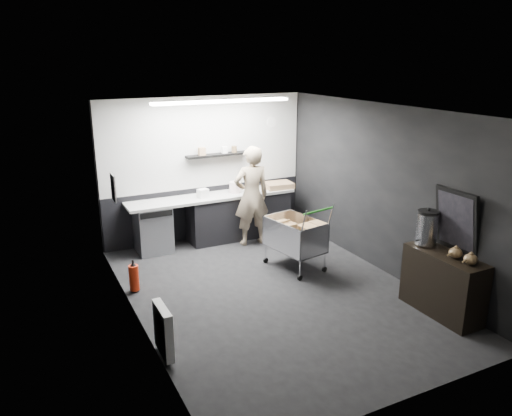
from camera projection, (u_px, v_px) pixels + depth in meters
name	position (u px, v px, depth m)	size (l,w,h in m)	color
floor	(273.00, 292.00, 7.48)	(5.50, 5.50, 0.00)	black
ceiling	(275.00, 110.00, 6.69)	(5.50, 5.50, 0.00)	white
wall_back	(205.00, 169.00, 9.44)	(5.50, 5.50, 0.00)	black
wall_front	(412.00, 282.00, 4.73)	(5.50, 5.50, 0.00)	black
wall_left	(134.00, 227.00, 6.23)	(5.50, 5.50, 0.00)	black
wall_right	(385.00, 190.00, 7.93)	(5.50, 5.50, 0.00)	black
kitchen_wall_panel	(205.00, 142.00, 9.27)	(3.95, 0.02, 1.70)	beige
dado_panel	(207.00, 212.00, 9.67)	(3.95, 0.02, 1.00)	black
floating_shelf	(217.00, 155.00, 9.33)	(1.20, 0.22, 0.04)	black
wall_clock	(271.00, 122.00, 9.77)	(0.20, 0.20, 0.03)	white
poster	(113.00, 188.00, 7.29)	(0.02, 0.30, 0.40)	silver
poster_red_band	(113.00, 183.00, 7.27)	(0.01, 0.22, 0.10)	red
radiator	(163.00, 330.00, 5.78)	(0.10, 0.50, 0.60)	white
ceiling_strip	(222.00, 101.00, 8.28)	(2.40, 0.20, 0.04)	white
prep_counter	(219.00, 217.00, 9.47)	(3.20, 0.61, 0.90)	black
person	(252.00, 196.00, 9.15)	(0.68, 0.45, 1.86)	#BEB197
shopping_cart	(295.00, 237.00, 8.20)	(0.79, 1.13, 1.14)	silver
sideboard	(443.00, 275.00, 6.75)	(0.49, 1.16, 1.73)	black
fire_extinguisher	(134.00, 277.00, 7.45)	(0.15, 0.15, 0.49)	red
cardboard_box	(278.00, 185.00, 9.82)	(0.54, 0.41, 0.11)	#9B7752
pink_tub	(235.00, 187.00, 9.45)	(0.21, 0.21, 0.21)	#F7D6D9
white_container	(203.00, 193.00, 9.13)	(0.18, 0.14, 0.16)	white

